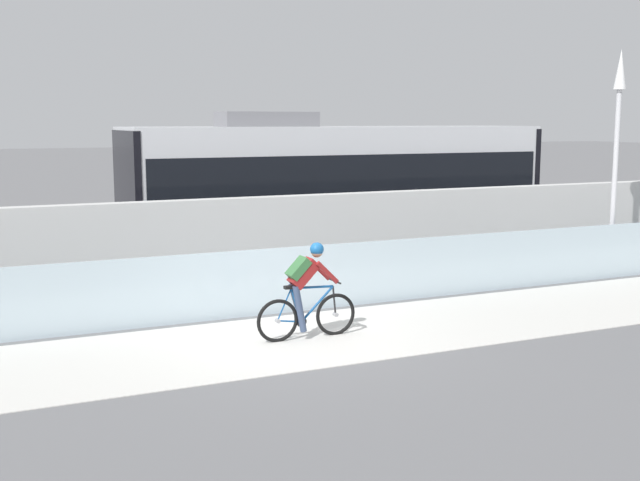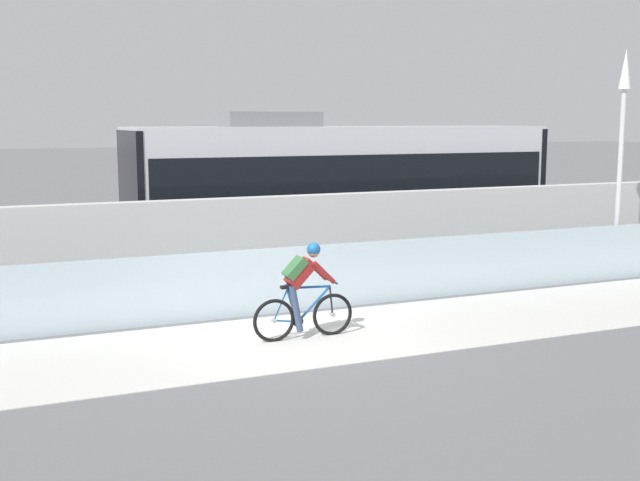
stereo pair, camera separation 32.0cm
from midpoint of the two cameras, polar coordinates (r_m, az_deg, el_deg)
name	(u,v)px [view 1 (the left image)]	position (r m, az deg, el deg)	size (l,w,h in m)	color
ground_plane	(297,340)	(13.28, -2.33, -7.12)	(200.00, 200.00, 0.00)	slate
bike_path_deck	(297,339)	(13.27, -2.33, -7.10)	(32.00, 3.20, 0.01)	silver
glass_parapet	(258,283)	(14.81, -5.06, -3.02)	(32.00, 0.05, 1.25)	silver
concrete_barrier_wall	(228,248)	(16.42, -7.18, -0.52)	(32.00, 0.36, 2.03)	silver
tram_rail_near	(196,275)	(18.95, -9.38, -2.46)	(32.00, 0.08, 0.01)	#595654
tram_rail_far	(180,265)	(20.31, -10.44, -1.75)	(32.00, 0.08, 0.01)	#595654
tram	(338,187)	(20.76, 0.85, 3.87)	(11.06, 2.54, 3.81)	silver
cyclist_on_bike	(306,292)	(13.14, -1.67, -3.69)	(1.77, 0.58, 1.61)	black
lamp_post_antenna	(617,134)	(19.60, 20.07, 7.18)	(0.28, 0.28, 5.20)	gray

